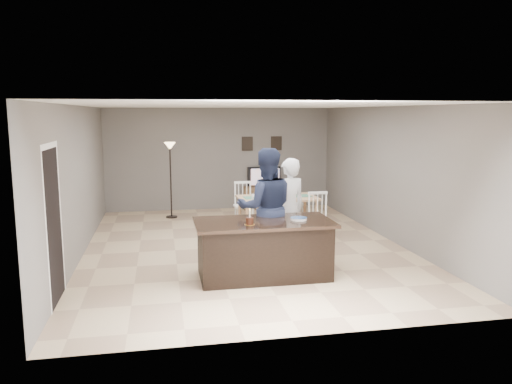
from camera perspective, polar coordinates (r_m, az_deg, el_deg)
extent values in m
plane|color=tan|center=(9.73, -1.30, -6.27)|extent=(8.00, 8.00, 0.00)
plane|color=slate|center=(13.40, -4.18, 3.79)|extent=(6.00, 0.00, 6.00)
plane|color=slate|center=(5.61, 5.49, -3.53)|extent=(6.00, 0.00, 6.00)
plane|color=slate|center=(9.44, -19.59, 1.10)|extent=(0.00, 8.00, 8.00)
plane|color=slate|center=(10.38, 15.23, 1.98)|extent=(0.00, 8.00, 8.00)
plane|color=white|center=(9.38, -1.36, 9.84)|extent=(8.00, 8.00, 0.00)
cube|color=black|center=(7.91, 0.88, -6.68)|extent=(2.00, 1.00, 0.85)
cube|color=black|center=(7.80, 0.88, -3.50)|extent=(2.15, 1.10, 0.05)
cube|color=brown|center=(13.50, 1.05, -0.64)|extent=(1.20, 0.40, 0.60)
imported|color=black|center=(13.49, 0.99, 1.77)|extent=(0.91, 0.12, 0.53)
plane|color=orange|center=(13.41, 1.06, 1.75)|extent=(0.78, 0.00, 0.78)
cube|color=black|center=(13.45, -1.00, 5.54)|extent=(0.30, 0.02, 0.38)
cube|color=black|center=(13.61, 2.33, 5.58)|extent=(0.30, 0.02, 0.38)
plane|color=black|center=(7.26, -22.07, -3.70)|extent=(0.00, 2.10, 2.10)
plane|color=white|center=(7.11, -22.56, 4.91)|extent=(0.00, 1.02, 1.02)
imported|color=silver|center=(8.89, 3.76, -1.85)|extent=(0.74, 0.59, 1.78)
imported|color=#1B223B|center=(8.33, 1.14, -1.81)|extent=(1.03, 0.83, 2.00)
cylinder|color=gold|center=(7.53, -0.72, -3.73)|extent=(0.16, 0.16, 0.00)
cylinder|color=#38180F|center=(7.52, -0.73, -3.33)|extent=(0.12, 0.12, 0.11)
cylinder|color=white|center=(7.50, -0.73, -2.50)|extent=(0.02, 0.02, 0.12)
sphere|color=#FFBF4C|center=(7.49, -0.73, -1.99)|extent=(0.02, 0.02, 0.02)
cylinder|color=white|center=(7.88, 4.90, -3.16)|extent=(0.26, 0.26, 0.01)
cylinder|color=white|center=(7.88, 4.90, -3.07)|extent=(0.26, 0.26, 0.01)
cylinder|color=white|center=(7.88, 4.90, -2.98)|extent=(0.26, 0.26, 0.01)
cylinder|color=#2D4E8A|center=(7.88, 4.90, -2.93)|extent=(0.26, 0.26, 0.00)
cube|color=tan|center=(10.71, 2.47, -0.67)|extent=(1.71, 1.00, 0.04)
cylinder|color=tan|center=(10.24, -1.04, -3.36)|extent=(0.06, 0.06, 0.74)
cylinder|color=tan|center=(11.36, 5.61, -2.16)|extent=(0.06, 0.06, 0.74)
cube|color=#417557|center=(10.70, 2.47, -0.54)|extent=(1.48, 0.42, 0.01)
cube|color=white|center=(9.92, 0.38, -3.16)|extent=(0.45, 0.43, 0.04)
cylinder|color=white|center=(9.78, -0.41, -4.82)|extent=(0.03, 0.03, 0.45)
cylinder|color=white|center=(10.18, 1.14, -4.27)|extent=(0.03, 0.03, 0.45)
cube|color=white|center=(9.65, 0.64, -0.35)|extent=(0.40, 0.05, 0.05)
cube|color=white|center=(10.25, 6.66, -2.84)|extent=(0.45, 0.43, 0.04)
cylinder|color=white|center=(10.09, 6.00, -4.44)|extent=(0.03, 0.03, 0.45)
cylinder|color=white|center=(10.51, 7.25, -3.92)|extent=(0.03, 0.03, 0.45)
cube|color=white|center=(9.98, 7.08, -0.11)|extent=(0.40, 0.05, 0.05)
cube|color=white|center=(11.33, -1.34, -1.64)|extent=(0.45, 0.43, 0.04)
cylinder|color=white|center=(11.57, -0.64, -2.65)|extent=(0.03, 0.03, 0.45)
cylinder|color=white|center=(11.18, -2.05, -3.07)|extent=(0.03, 0.03, 0.45)
cube|color=white|center=(11.42, -1.54, 1.11)|extent=(0.40, 0.05, 0.05)
cube|color=white|center=(11.61, 4.24, -1.40)|extent=(0.45, 0.43, 0.04)
cylinder|color=white|center=(11.87, 4.81, -2.39)|extent=(0.03, 0.03, 0.45)
cylinder|color=white|center=(11.45, 3.62, -2.79)|extent=(0.03, 0.03, 0.45)
cube|color=white|center=(11.70, 4.00, 1.28)|extent=(0.40, 0.05, 0.05)
cylinder|color=black|center=(12.57, -9.61, -2.82)|extent=(0.28, 0.28, 0.03)
cylinder|color=black|center=(12.42, -9.71, 1.08)|extent=(0.04, 0.04, 1.71)
cone|color=#FFCE8C|center=(12.33, -9.82, 5.21)|extent=(0.28, 0.28, 0.18)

